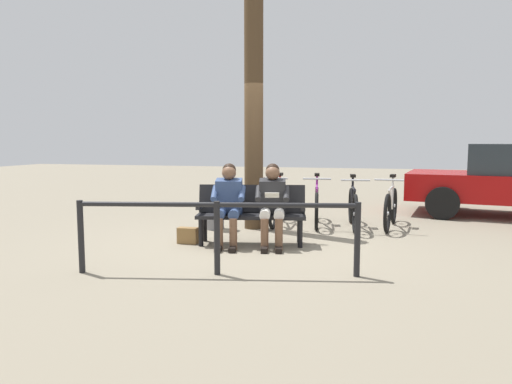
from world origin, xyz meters
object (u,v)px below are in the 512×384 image
(handbag, at_px, (188,236))
(litter_bin, at_px, (214,208))
(person_companion, at_px, (228,200))
(bench, at_px, (251,210))
(person_reading, at_px, (272,201))
(tree_trunk, at_px, (254,110))
(bicycle_green, at_px, (278,205))
(bicycle_blue, at_px, (391,208))
(bicycle_black, at_px, (353,208))
(bicycle_red, at_px, (317,205))

(handbag, height_order, litter_bin, litter_bin)
(person_companion, bearing_deg, bench, -153.18)
(person_reading, height_order, handbag, person_reading)
(litter_bin, bearing_deg, tree_trunk, -158.89)
(bicycle_green, bearing_deg, bench, -3.59)
(tree_trunk, height_order, bicycle_green, tree_trunk)
(litter_bin, bearing_deg, bicycle_blue, -163.90)
(bicycle_blue, bearing_deg, person_reading, -34.02)
(bicycle_black, xyz_separation_m, bicycle_green, (1.35, -0.05, 0.00))
(bench, height_order, litter_bin, bench)
(person_reading, bearing_deg, litter_bin, -50.43)
(bicycle_blue, height_order, bicycle_black, same)
(handbag, xyz_separation_m, litter_bin, (0.00, -1.20, 0.25))
(bicycle_blue, bearing_deg, bicycle_red, -79.83)
(bicycle_red, bearing_deg, bench, -30.19)
(bicycle_red, bearing_deg, litter_bin, -70.87)
(litter_bin, height_order, bicycle_red, bicycle_red)
(person_reading, bearing_deg, tree_trunk, -75.50)
(person_reading, xyz_separation_m, handbag, (1.26, 0.15, -0.54))
(handbag, relative_size, litter_bin, 0.41)
(bicycle_blue, distance_m, bicycle_red, 1.30)
(handbag, height_order, bicycle_blue, bicycle_blue)
(bicycle_blue, distance_m, bicycle_green, 2.00)
(person_reading, xyz_separation_m, bicycle_blue, (-1.73, -1.91, -0.31))
(person_reading, relative_size, bicycle_green, 0.71)
(person_companion, bearing_deg, tree_trunk, -101.44)
(tree_trunk, height_order, bicycle_blue, tree_trunk)
(bicycle_red, bearing_deg, tree_trunk, -68.10)
(bench, height_order, bicycle_blue, bicycle_blue)
(bench, bearing_deg, litter_bin, -56.49)
(bench, bearing_deg, person_reading, 152.56)
(person_companion, relative_size, handbag, 4.00)
(bicycle_black, bearing_deg, person_reading, -38.30)
(bench, height_order, tree_trunk, tree_trunk)
(bicycle_green, bearing_deg, bicycle_red, 95.58)
(person_reading, relative_size, litter_bin, 1.63)
(person_companion, height_order, tree_trunk, tree_trunk)
(person_reading, distance_m, bicycle_blue, 2.59)
(person_companion, bearing_deg, bicycle_blue, -150.04)
(litter_bin, distance_m, bicycle_red, 1.87)
(person_reading, distance_m, bicycle_black, 2.06)
(litter_bin, bearing_deg, bicycle_green, -143.49)
(person_reading, bearing_deg, bench, -27.44)
(tree_trunk, bearing_deg, person_companion, 89.33)
(person_companion, xyz_separation_m, litter_bin, (0.63, -1.17, -0.29))
(handbag, height_order, tree_trunk, tree_trunk)
(litter_bin, relative_size, bicycle_red, 0.44)
(bench, bearing_deg, handbag, 4.86)
(bench, relative_size, handbag, 5.54)
(tree_trunk, bearing_deg, bicycle_red, -151.42)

